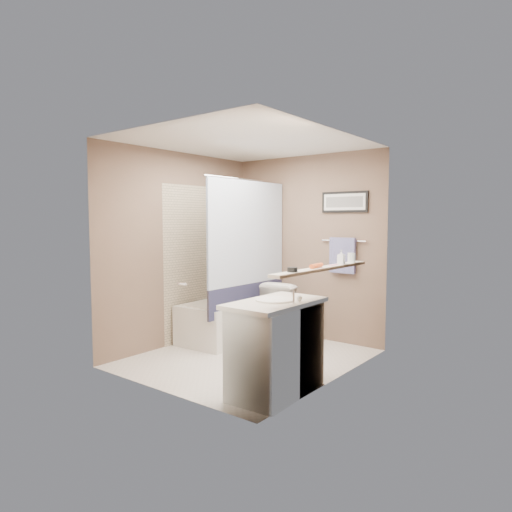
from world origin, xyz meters
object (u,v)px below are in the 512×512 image
Objects in this scene: hair_brush_front at (316,266)px; glass_jar at (351,258)px; toilet at (290,312)px; bathtub at (232,319)px; candle_bowl_near at (292,270)px; vanity at (276,350)px; soap_bottle at (341,257)px.

hair_brush_front is 2.20× the size of glass_jar.
toilet is at bearing 132.49° from hair_brush_front.
toilet is 7.94× the size of glass_jar.
bathtub is at bearing 14.87° from toilet.
bathtub is 2.36m from candle_bowl_near.
glass_jar reaches higher than candle_bowl_near.
glass_jar is at bearing 90.00° from candle_bowl_near.
vanity is at bearing -41.43° from bathtub.
candle_bowl_near is 0.41× the size of hair_brush_front.
candle_bowl_near reaches higher than toilet.
vanity is 0.76m from candle_bowl_near.
toilet is 1.72m from vanity.
glass_jar is (0.00, 0.72, 0.03)m from hair_brush_front.
vanity is at bearing 172.83° from candle_bowl_near.
bathtub is 1.89× the size of toilet.
bathtub is 16.67× the size of candle_bowl_near.
candle_bowl_near is at bearing -9.90° from vanity.
candle_bowl_near is at bearing -90.00° from hair_brush_front.
bathtub is 2.03m from vanity.
toilet is 1.35m from glass_jar.
hair_brush_front is 1.54× the size of soap_bottle.
vanity is at bearing -116.02° from hair_brush_front.
soap_bottle reaches higher than glass_jar.
toilet is (0.76, 0.26, 0.15)m from bathtub.
hair_brush_front reaches higher than bathtub.
glass_jar is 0.70× the size of soap_bottle.
candle_bowl_near is at bearing -38.94° from bathtub.
candle_bowl_near is 0.40m from hair_brush_front.
candle_bowl_near is 1.12m from glass_jar.
bathtub is 0.81m from toilet.
soap_bottle is at bearing 144.45° from toilet.
bathtub is 1.67× the size of vanity.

